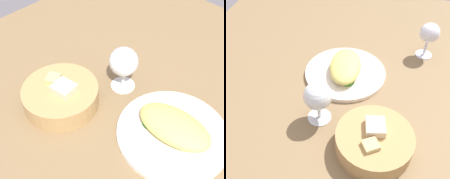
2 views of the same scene
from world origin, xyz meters
TOP-DOWN VIEW (x-y plane):
  - ground_plane at (0.00, 0.00)cm, footprint 140.00×140.00cm
  - plate at (-5.58, -8.37)cm, footprint 26.99×26.99cm
  - omelette at (-5.58, -8.37)cm, footprint 18.95×11.59cm
  - lettuce_garnish at (-0.14, -6.51)cm, footprint 3.92×3.92cm
  - bread_basket at (21.62, 3.48)cm, footprint 19.65×19.65cm
  - wine_glass_near at (14.48, -12.50)cm, footprint 7.81×7.81cm

SIDE VIEW (x-z plane):
  - ground_plane at x=0.00cm, z-range -2.00..0.00cm
  - plate at x=-5.58cm, z-range 0.00..1.40cm
  - lettuce_garnish at x=-0.14cm, z-range 1.40..3.02cm
  - bread_basket at x=21.62cm, z-range -0.88..6.75cm
  - omelette at x=-5.58cm, z-range 1.40..5.98cm
  - wine_glass_near at x=14.48cm, z-range 1.99..14.81cm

